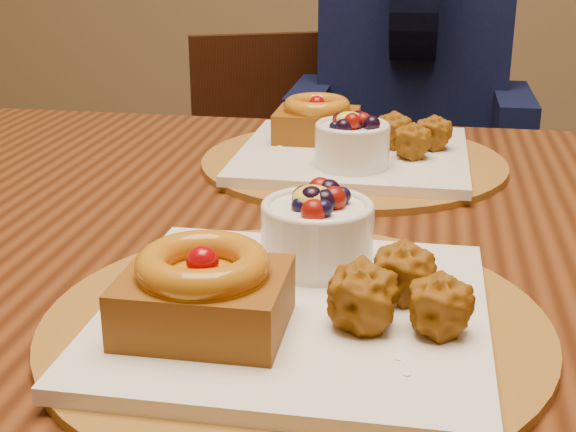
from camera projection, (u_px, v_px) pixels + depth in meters
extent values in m
cube|color=#37180A|center=(331.00, 245.00, 0.81)|extent=(1.60, 0.90, 0.04)
cylinder|color=brown|center=(295.00, 324.00, 0.60)|extent=(0.38, 0.38, 0.01)
cube|color=white|center=(295.00, 312.00, 0.60)|extent=(0.28, 0.28, 0.01)
cube|color=#522507|center=(204.00, 301.00, 0.55)|extent=(0.11, 0.09, 0.04)
torus|color=#9C4F09|center=(203.00, 265.00, 0.54)|extent=(0.09, 0.09, 0.02)
sphere|color=#870205|center=(203.00, 262.00, 0.54)|extent=(0.02, 0.02, 0.02)
sphere|color=#8D540A|center=(403.00, 273.00, 0.60)|extent=(0.05, 0.05, 0.05)
sphere|color=#8D540A|center=(361.00, 299.00, 0.56)|extent=(0.05, 0.05, 0.05)
sphere|color=#8D540A|center=(439.00, 305.00, 0.55)|extent=(0.05, 0.05, 0.05)
cylinder|color=white|center=(317.00, 236.00, 0.66)|extent=(0.09, 0.09, 0.05)
torus|color=white|center=(318.00, 206.00, 0.65)|extent=(0.09, 0.09, 0.01)
ellipsoid|color=yellow|center=(313.00, 197.00, 0.64)|extent=(0.03, 0.03, 0.02)
cylinder|color=brown|center=(353.00, 162.00, 1.01)|extent=(0.38, 0.38, 0.01)
cube|color=white|center=(353.00, 154.00, 1.00)|extent=(0.28, 0.28, 0.01)
cube|color=#522507|center=(317.00, 125.00, 1.04)|extent=(0.11, 0.09, 0.04)
torus|color=#9C4F09|center=(317.00, 105.00, 1.03)|extent=(0.09, 0.09, 0.02)
sphere|color=#870205|center=(317.00, 104.00, 1.03)|extent=(0.02, 0.02, 0.02)
sphere|color=#8D540A|center=(412.00, 142.00, 0.96)|extent=(0.04, 0.04, 0.04)
sphere|color=#8D540A|center=(393.00, 132.00, 1.01)|extent=(0.04, 0.04, 0.04)
sphere|color=#8D540A|center=(433.00, 134.00, 1.00)|extent=(0.04, 0.04, 0.04)
cylinder|color=white|center=(352.00, 146.00, 0.93)|extent=(0.09, 0.09, 0.05)
torus|color=white|center=(353.00, 126.00, 0.92)|extent=(0.09, 0.09, 0.01)
ellipsoid|color=yellow|center=(349.00, 119.00, 0.91)|extent=(0.03, 0.03, 0.02)
cube|color=black|center=(295.00, 233.00, 1.76)|extent=(0.52, 0.52, 0.04)
cylinder|color=black|center=(235.00, 365.00, 1.64)|extent=(0.03, 0.03, 0.38)
cylinder|color=black|center=(391.00, 346.00, 1.71)|extent=(0.03, 0.03, 0.38)
cylinder|color=black|center=(211.00, 295.00, 1.95)|extent=(0.03, 0.03, 0.38)
cylinder|color=black|center=(344.00, 281.00, 2.02)|extent=(0.03, 0.03, 0.38)
cube|color=black|center=(277.00, 123.00, 1.85)|extent=(0.37, 0.18, 0.41)
cube|color=black|center=(412.00, 87.00, 1.69)|extent=(0.38, 0.20, 0.54)
cube|color=black|center=(311.00, 104.00, 1.61)|extent=(0.07, 0.27, 0.07)
cube|color=black|center=(512.00, 111.00, 1.55)|extent=(0.07, 0.27, 0.07)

